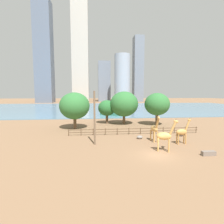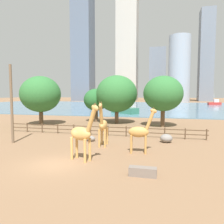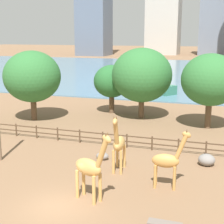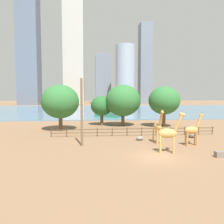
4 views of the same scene
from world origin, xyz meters
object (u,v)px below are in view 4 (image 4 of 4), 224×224
(giraffe_tall, at_px, (158,127))
(giraffe_companion, at_px, (169,133))
(tree_left_small, at_px, (60,102))
(boat_ferry, at_px, (107,113))
(boulder_near_fence, at_px, (192,134))
(feeding_trough, at_px, (224,154))
(utility_pole, at_px, (82,112))
(boat_sailboat, at_px, (161,106))
(tree_left_large, at_px, (164,101))
(tree_center_broad, at_px, (123,101))
(boulder_by_pole, at_px, (140,138))
(giraffe_young, at_px, (192,130))
(tree_right_tall, at_px, (102,106))

(giraffe_tall, relative_size, giraffe_companion, 0.99)
(tree_left_small, distance_m, boat_ferry, 25.68)
(boulder_near_fence, bearing_deg, boat_ferry, 108.27)
(boulder_near_fence, relative_size, feeding_trough, 0.74)
(utility_pole, xyz_separation_m, boat_sailboat, (38.92, 90.12, -3.18))
(utility_pole, relative_size, boat_sailboat, 1.40)
(utility_pole, height_order, tree_left_small, utility_pole)
(giraffe_tall, distance_m, boat_sailboat, 93.87)
(boulder_near_fence, bearing_deg, tree_left_large, 92.54)
(tree_left_large, height_order, tree_center_broad, tree_center_broad)
(giraffe_tall, height_order, tree_left_small, tree_left_small)
(boulder_near_fence, relative_size, boulder_by_pole, 1.26)
(giraffe_young, xyz_separation_m, feeding_trough, (0.79, -5.47, -1.66))
(boat_sailboat, bearing_deg, utility_pole, 54.71)
(tree_center_broad, xyz_separation_m, boat_ferry, (-2.00, 18.38, -3.98))
(boulder_near_fence, distance_m, tree_center_broad, 16.92)
(boulder_by_pole, height_order, tree_right_tall, tree_right_tall)
(feeding_trough, xyz_separation_m, tree_right_tall, (-11.43, 25.89, 3.88))
(boulder_near_fence, relative_size, tree_center_broad, 0.15)
(giraffe_companion, relative_size, boulder_by_pole, 4.45)
(boulder_by_pole, relative_size, boat_ferry, 0.13)
(giraffe_young, xyz_separation_m, tree_left_small, (-18.45, 13.93, 3.30))
(giraffe_tall, height_order, boulder_by_pole, giraffe_tall)
(feeding_trough, bearing_deg, tree_right_tall, 113.82)
(giraffe_young, height_order, feeding_trough, giraffe_young)
(feeding_trough, relative_size, tree_center_broad, 0.21)
(giraffe_young, height_order, boulder_near_fence, giraffe_young)
(giraffe_young, bearing_deg, boulder_by_pole, 143.80)
(giraffe_young, bearing_deg, tree_left_large, 79.40)
(feeding_trough, relative_size, boat_ferry, 0.23)
(tree_center_broad, bearing_deg, boat_ferry, 96.22)
(giraffe_tall, height_order, feeding_trough, giraffe_tall)
(giraffe_companion, xyz_separation_m, boulder_near_fence, (6.59, 8.33, -1.73))
(utility_pole, bearing_deg, feeding_trough, -23.53)
(boat_ferry, bearing_deg, boulder_by_pole, -51.49)
(utility_pole, distance_m, boat_ferry, 36.78)
(boulder_by_pole, distance_m, tree_left_small, 16.88)
(tree_left_large, height_order, boat_ferry, tree_left_large)
(boulder_near_fence, bearing_deg, boulder_by_pole, -170.79)
(tree_right_tall, bearing_deg, boat_sailboat, 63.26)
(giraffe_young, xyz_separation_m, boat_sailboat, (24.95, 91.07, -0.89))
(boulder_near_fence, height_order, tree_left_small, tree_left_small)
(boat_ferry, bearing_deg, boat_sailboat, 92.96)
(utility_pole, distance_m, boulder_by_pole, 9.33)
(tree_right_tall, bearing_deg, boulder_near_fence, -49.80)
(giraffe_companion, bearing_deg, tree_center_broad, 117.02)
(boulder_near_fence, distance_m, tree_left_large, 12.54)
(tree_right_tall, bearing_deg, tree_left_small, -140.26)
(giraffe_companion, relative_size, tree_right_tall, 0.75)
(tree_center_broad, distance_m, boat_ferry, 18.91)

